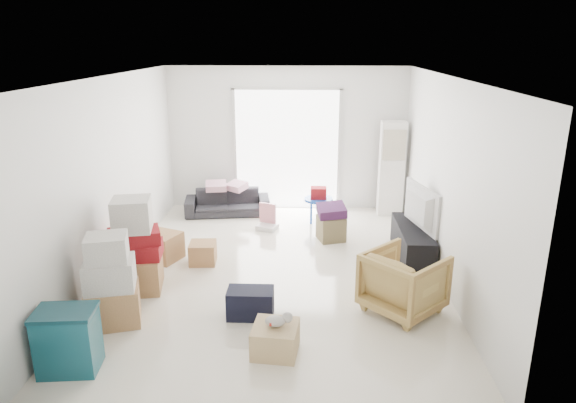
% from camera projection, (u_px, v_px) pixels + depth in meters
% --- Properties ---
extents(room_shell, '(4.98, 6.48, 3.18)m').
position_uv_depth(room_shell, '(277.00, 180.00, 6.88)').
color(room_shell, white).
rests_on(room_shell, ground).
extents(sliding_door, '(2.10, 0.04, 2.33)m').
position_uv_depth(sliding_door, '(287.00, 145.00, 9.75)').
color(sliding_door, white).
rests_on(sliding_door, room_shell).
extents(ac_tower, '(0.45, 0.30, 1.75)m').
position_uv_depth(ac_tower, '(391.00, 169.00, 9.47)').
color(ac_tower, white).
rests_on(ac_tower, room_shell).
extents(tv_console, '(0.43, 1.43, 0.48)m').
position_uv_depth(tv_console, '(412.00, 242.00, 7.71)').
color(tv_console, black).
rests_on(tv_console, room_shell).
extents(television, '(0.86, 1.21, 0.14)m').
position_uv_depth(television, '(414.00, 223.00, 7.62)').
color(television, black).
rests_on(television, tv_console).
extents(sofa, '(1.61, 0.68, 0.61)m').
position_uv_depth(sofa, '(227.00, 198.00, 9.62)').
color(sofa, '#29282E').
rests_on(sofa, room_shell).
extents(pillow_left, '(0.42, 0.35, 0.12)m').
position_uv_depth(pillow_left, '(216.00, 179.00, 9.53)').
color(pillow_left, '#CA93AA').
rests_on(pillow_left, sofa).
extents(pillow_right, '(0.49, 0.48, 0.13)m').
position_uv_depth(pillow_right, '(237.00, 179.00, 9.52)').
color(pillow_right, '#CA93AA').
rests_on(pillow_right, sofa).
extents(armchair, '(1.11, 1.11, 0.83)m').
position_uv_depth(armchair, '(404.00, 279.00, 6.11)').
color(armchair, tan).
rests_on(armchair, room_shell).
extents(storage_bins, '(0.61, 0.46, 0.66)m').
position_uv_depth(storage_bins, '(68.00, 340.00, 5.02)').
color(storage_bins, '#134C5A').
rests_on(storage_bins, room_shell).
extents(box_stack_a, '(0.71, 0.65, 1.08)m').
position_uv_depth(box_stack_a, '(111.00, 285.00, 5.83)').
color(box_stack_a, '#B18450').
rests_on(box_stack_a, room_shell).
extents(box_stack_b, '(0.75, 0.71, 1.24)m').
position_uv_depth(box_stack_b, '(135.00, 251.00, 6.63)').
color(box_stack_b, '#B18450').
rests_on(box_stack_b, room_shell).
extents(box_stack_c, '(0.69, 0.64, 0.40)m').
position_uv_depth(box_stack_c, '(161.00, 246.00, 7.66)').
color(box_stack_c, '#B18450').
rests_on(box_stack_c, room_shell).
extents(loose_box, '(0.40, 0.40, 0.31)m').
position_uv_depth(loose_box, '(203.00, 253.00, 7.53)').
color(loose_box, '#B18450').
rests_on(loose_box, room_shell).
extents(duffel_bag, '(0.54, 0.33, 0.35)m').
position_uv_depth(duffel_bag, '(250.00, 303.00, 6.06)').
color(duffel_bag, black).
rests_on(duffel_bag, room_shell).
extents(ottoman, '(0.50, 0.50, 0.40)m').
position_uv_depth(ottoman, '(331.00, 228.00, 8.40)').
color(ottoman, olive).
rests_on(ottoman, room_shell).
extents(blanket, '(0.50, 0.50, 0.14)m').
position_uv_depth(blanket, '(331.00, 212.00, 8.32)').
color(blanket, '#411B43').
rests_on(blanket, ottoman).
extents(kids_table, '(0.52, 0.52, 0.64)m').
position_uv_depth(kids_table, '(318.00, 197.00, 9.16)').
color(kids_table, '#1549B8').
rests_on(kids_table, room_shell).
extents(toy_walker, '(0.41, 0.39, 0.44)m').
position_uv_depth(toy_walker, '(267.00, 222.00, 8.92)').
color(toy_walker, silver).
rests_on(toy_walker, room_shell).
extents(wood_crate, '(0.51, 0.51, 0.31)m').
position_uv_depth(wood_crate, '(275.00, 339.00, 5.36)').
color(wood_crate, tan).
rests_on(wood_crate, room_shell).
extents(plush_bunny, '(0.29, 0.16, 0.14)m').
position_uv_depth(plush_bunny, '(278.00, 320.00, 5.30)').
color(plush_bunny, '#B2ADA8').
rests_on(plush_bunny, wood_crate).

